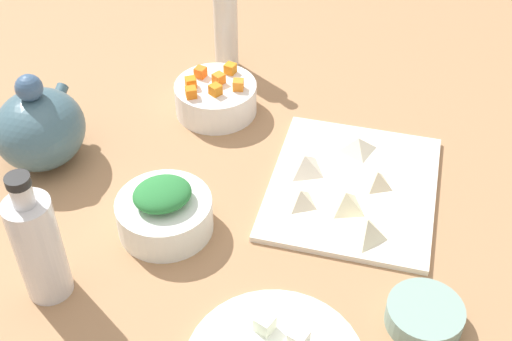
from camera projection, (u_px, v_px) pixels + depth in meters
tabletop at (256, 201)px, 107.11cm from camera, size 190.00×190.00×3.00cm
cutting_board at (352, 187)px, 106.69cm from camera, size 30.44×26.19×1.00cm
bowl_greens at (165, 215)px, 98.88cm from camera, size 14.02×14.02×5.46cm
bowl_carrots at (216, 98)px, 120.75cm from camera, size 14.51×14.51×5.62cm
bowl_small_side at (424, 315)px, 86.92cm from camera, size 9.95×9.95×3.12cm
teapot at (40, 128)px, 108.24cm from camera, size 16.74×14.07×16.38cm
bottle_0 at (226, 25)px, 127.88cm from camera, size 4.57×4.57×21.76cm
bottle_1 at (38, 246)px, 86.54cm from camera, size 6.10×6.10×20.35cm
carrot_cube_0 at (219, 79)px, 118.80cm from camera, size 2.48×2.48×1.80cm
carrot_cube_1 at (201, 72)px, 120.30cm from camera, size 2.12×2.12×1.80cm
carrot_cube_2 at (238, 85)px, 117.36cm from camera, size 2.11×2.11×1.80cm
carrot_cube_3 at (191, 83)px, 117.87cm from camera, size 2.48×2.48×1.80cm
carrot_cube_4 at (230, 69)px, 121.19cm from camera, size 2.14×2.14×1.80cm
carrot_cube_5 at (215, 90)px, 116.21cm from camera, size 2.47×2.47×1.80cm
carrot_cube_6 at (191, 92)px, 115.62cm from camera, size 2.45×2.45×1.80cm
chopped_greens_mound at (162, 194)px, 96.09cm from camera, size 11.34×11.42×2.99cm
tofu_cube_0 at (299, 338)px, 83.43cm from camera, size 2.79×2.79×2.20cm
tofu_cube_5 at (265, 323)px, 85.09cm from camera, size 2.83×2.83×2.20cm
dumpling_0 at (377, 178)px, 105.49cm from camera, size 4.73×4.93×2.64cm
dumpling_1 at (345, 200)px, 101.63cm from camera, size 5.98×6.32×2.96cm
dumpling_2 at (304, 163)px, 108.09cm from camera, size 6.47×6.60×2.87cm
dumpling_3 at (300, 197)px, 102.40cm from camera, size 4.96×5.05×2.54cm
dumpling_4 at (367, 228)px, 97.10cm from camera, size 5.09×4.64×3.18cm
dumpling_5 at (358, 144)px, 112.06cm from camera, size 6.78×6.55×2.41cm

